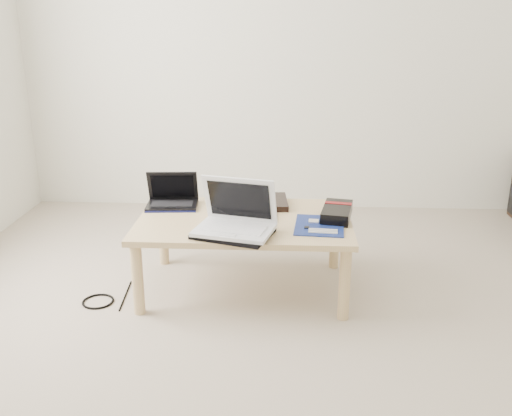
# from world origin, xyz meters

# --- Properties ---
(ground) EXTENTS (4.00, 4.00, 0.00)m
(ground) POSITION_xyz_m (0.00, 0.00, 0.00)
(ground) COLOR beige
(ground) RESTS_ON ground
(coffee_table) EXTENTS (1.10, 0.70, 0.40)m
(coffee_table) POSITION_xyz_m (-0.28, 0.58, 0.35)
(coffee_table) COLOR tan
(coffee_table) RESTS_ON ground
(book) EXTENTS (0.34, 0.29, 0.03)m
(book) POSITION_xyz_m (-0.22, 0.81, 0.42)
(book) COLOR black
(book) RESTS_ON coffee_table
(netbook) EXTENTS (0.29, 0.22, 0.19)m
(netbook) POSITION_xyz_m (-0.69, 0.77, 0.44)
(netbook) COLOR black
(netbook) RESTS_ON coffee_table
(tablet) EXTENTS (0.25, 0.20, 0.01)m
(tablet) POSITION_xyz_m (-0.23, 0.62, 0.41)
(tablet) COLOR black
(tablet) RESTS_ON coffee_table
(remote) EXTENTS (0.09, 0.22, 0.02)m
(remote) POSITION_xyz_m (-0.17, 0.69, 0.41)
(remote) COLOR silver
(remote) RESTS_ON coffee_table
(neoprene_sleeve) EXTENTS (0.41, 0.35, 0.02)m
(neoprene_sleeve) POSITION_xyz_m (-0.32, 0.34, 0.41)
(neoprene_sleeve) COLOR black
(neoprene_sleeve) RESTS_ON coffee_table
(white_laptop) EXTENTS (0.41, 0.34, 0.25)m
(white_laptop) POSITION_xyz_m (-0.30, 0.37, 0.47)
(white_laptop) COLOR silver
(white_laptop) RESTS_ON neoprene_sleeve
(motherboard) EXTENTS (0.26, 0.32, 0.01)m
(motherboard) POSITION_xyz_m (0.10, 0.49, 0.40)
(motherboard) COLOR navy
(motherboard) RESTS_ON coffee_table
(gpu_box) EXTENTS (0.19, 0.30, 0.06)m
(gpu_box) POSITION_xyz_m (0.20, 0.62, 0.43)
(gpu_box) COLOR black
(gpu_box) RESTS_ON coffee_table
(cable_coil) EXTENTS (0.14, 0.14, 0.01)m
(cable_coil) POSITION_xyz_m (-0.35, 0.51, 0.41)
(cable_coil) COLOR black
(cable_coil) RESTS_ON coffee_table
(floor_cable_coil) EXTENTS (0.21, 0.21, 0.01)m
(floor_cable_coil) POSITION_xyz_m (-1.02, 0.38, 0.01)
(floor_cable_coil) COLOR black
(floor_cable_coil) RESTS_ON ground
(floor_cable_trail) EXTENTS (0.03, 0.33, 0.01)m
(floor_cable_trail) POSITION_xyz_m (-0.90, 0.45, 0.00)
(floor_cable_trail) COLOR black
(floor_cable_trail) RESTS_ON ground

